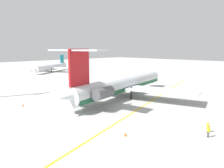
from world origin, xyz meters
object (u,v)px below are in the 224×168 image
Objects in this scene: safety_cone_wingtip at (126,134)px; ground_crew_near_nose at (208,126)px; airliner_mid_left at (50,67)px; safety_cone_nose at (23,105)px; ground_crew_near_tail at (209,130)px; safety_cone_tail at (129,81)px; main_jetliner at (120,85)px.

ground_crew_near_nose is at bearing -38.96° from safety_cone_wingtip.
airliner_mid_left is 71.10m from safety_cone_nose.
safety_cone_nose is (-11.55, 35.71, -0.87)m from ground_crew_near_tail.
ground_crew_near_nose is 3.04× the size of safety_cone_tail.
main_jetliner is 78.43× the size of safety_cone_tail.
main_jetliner reaches higher than ground_crew_near_nose.
ground_crew_near_nose reaches higher than safety_cone_nose.
airliner_mid_left is at bearing 64.19° from main_jetliner.
ground_crew_near_tail is at bearing -47.69° from safety_cone_wingtip.
main_jetliner is at bearing 45.39° from ground_crew_near_tail.
ground_crew_near_tail is (-28.62, -94.33, -1.47)m from airliner_mid_left.
airliner_mid_left is (18.84, 68.30, -0.82)m from main_jetliner.
airliner_mid_left is at bearing 94.24° from safety_cone_tail.
airliner_mid_left reaches higher than safety_cone_nose.
airliner_mid_left is 50.78× the size of safety_cone_tail.
ground_crew_near_nose reaches higher than safety_cone_tail.
ground_crew_near_tail is 3.28× the size of safety_cone_tail.
main_jetliner is at bearing 46.16° from airliner_mid_left.
main_jetliner is 27.90m from ground_crew_near_tail.
ground_crew_near_nose is 51.36m from safety_cone_tail.
safety_cone_tail is (30.63, 41.22, -0.78)m from ground_crew_near_nose.
airliner_mid_left reaches higher than safety_cone_tail.
ground_crew_near_nose is at bearing -68.96° from safety_cone_nose.
safety_cone_wingtip is at bearing -146.35° from main_jetliner.
safety_cone_nose is at bearing 145.21° from main_jetliner.
airliner_mid_left is 50.78× the size of safety_cone_nose.
main_jetliner reaches higher than airliner_mid_left.
safety_cone_nose is at bearing -70.27° from ground_crew_near_nose.
safety_cone_nose is at bearing 97.48° from safety_cone_wingtip.
ground_crew_near_nose reaches higher than safety_cone_wingtip.
safety_cone_wingtip and safety_cone_tail have the same top height.
airliner_mid_left reaches higher than ground_crew_near_nose.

